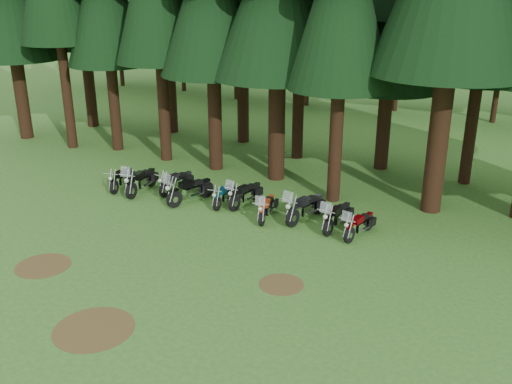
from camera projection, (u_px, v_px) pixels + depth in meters
ground at (154, 260)px, 19.17m from camera, size 120.00×120.00×0.00m
decid_0 at (118, 16)px, 47.56m from camera, size 8.00×7.78×10.00m
decid_1 at (183, 18)px, 45.38m from camera, size 7.91×7.69×9.88m
decid_2 at (238, 34)px, 42.49m from camera, size 6.72×6.53×8.40m
decid_3 at (311, 43)px, 40.48m from camera, size 6.12×5.95×7.65m
decid_4 at (403, 48)px, 38.83m from camera, size 5.93×5.76×7.41m
dirt_patch_0 at (43, 266)px, 18.79m from camera, size 1.80×1.80×0.01m
dirt_patch_1 at (281, 284)px, 17.65m from camera, size 1.40×1.40×0.01m
dirt_patch_2 at (94, 329)px, 15.41m from camera, size 2.20×2.20×0.01m
motorcycle_0 at (122, 179)px, 25.55m from camera, size 0.61×2.05×0.85m
motorcycle_1 at (141, 181)px, 25.04m from camera, size 0.60×2.45×1.53m
motorcycle_2 at (177, 182)px, 25.10m from camera, size 0.43×2.14×0.87m
motorcycle_3 at (190, 191)px, 23.92m from camera, size 1.08×2.40×1.54m
motorcycle_4 at (225, 195)px, 23.72m from camera, size 0.33×1.95×0.79m
motorcycle_5 at (246, 195)px, 23.62m from camera, size 0.59×2.23×1.40m
motorcycle_6 at (267, 208)px, 22.33m from camera, size 0.67×2.07×1.30m
motorcycle_7 at (305, 208)px, 22.15m from camera, size 0.86×2.41×1.52m
motorcycle_8 at (337, 217)px, 21.42m from camera, size 0.52×2.25×1.41m
motorcycle_9 at (359, 225)px, 20.79m from camera, size 0.67×2.06×1.29m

